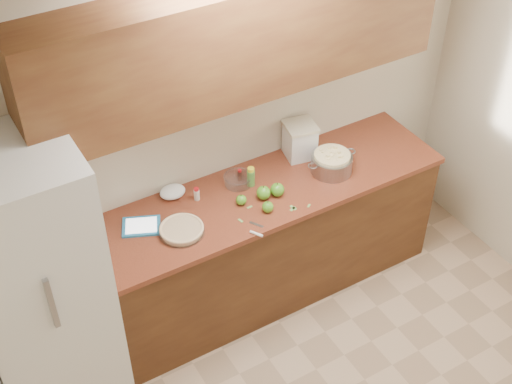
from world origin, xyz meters
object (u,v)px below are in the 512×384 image
colander (332,163)px  tablet (141,226)px  pie (182,230)px  flour_canister (300,140)px

colander → tablet: size_ratio=1.32×
pie → flour_canister: (1.04, 0.29, 0.10)m
flour_canister → tablet: flour_canister is taller
tablet → flour_canister: bearing=29.7°
tablet → pie: bearing=-17.1°
pie → colander: (1.13, 0.03, 0.04)m
colander → tablet: (-1.32, 0.13, -0.06)m
pie → colander: bearing=1.7°
pie → tablet: pie is taller
flour_canister → colander: bearing=-70.9°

